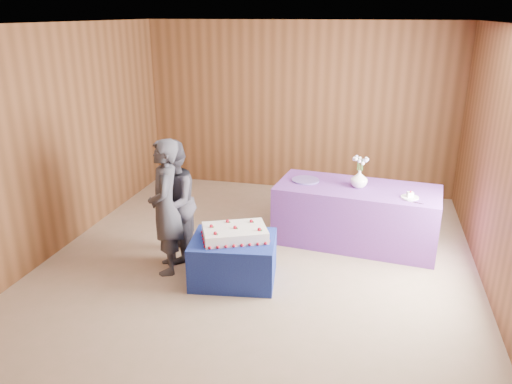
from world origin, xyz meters
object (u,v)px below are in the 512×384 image
(cake_table, at_px, (233,260))
(serving_table, at_px, (356,215))
(sheet_cake, at_px, (235,233))
(guest_right, at_px, (172,202))
(vase, at_px, (359,179))
(guest_left, at_px, (165,207))

(cake_table, xyz_separation_m, serving_table, (1.25, 1.31, 0.12))
(sheet_cake, bearing_deg, cake_table, -138.40)
(cake_table, relative_size, guest_right, 0.62)
(vase, height_order, guest_right, guest_right)
(sheet_cake, bearing_deg, vase, 21.91)
(vase, xyz_separation_m, guest_right, (-2.08, -0.99, -0.13))
(guest_right, bearing_deg, sheet_cake, 59.36)
(guest_left, height_order, guest_right, guest_left)
(guest_left, relative_size, guest_right, 1.06)
(guest_left, xyz_separation_m, guest_right, (-0.03, 0.26, -0.04))
(vase, bearing_deg, sheet_cake, -133.96)
(serving_table, xyz_separation_m, vase, (0.00, 0.00, 0.48))
(vase, bearing_deg, cake_table, -133.66)
(cake_table, height_order, serving_table, serving_table)
(cake_table, relative_size, guest_left, 0.58)
(serving_table, height_order, sheet_cake, serving_table)
(serving_table, bearing_deg, guest_left, -142.20)
(serving_table, relative_size, vase, 9.14)
(vase, distance_m, guest_left, 2.40)
(vase, bearing_deg, guest_left, -148.50)
(serving_table, bearing_deg, sheet_cake, -127.62)
(cake_table, height_order, guest_right, guest_right)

